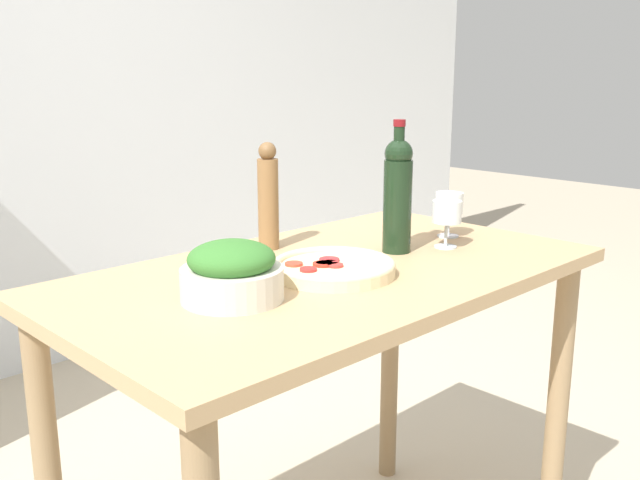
# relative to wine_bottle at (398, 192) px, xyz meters

# --- Properties ---
(prep_counter) EXTENTS (1.25, 0.70, 0.89)m
(prep_counter) POSITION_rel_wine_bottle_xyz_m (-0.22, 0.01, -0.29)
(prep_counter) COLOR tan
(prep_counter) RESTS_ON ground_plane
(wine_bottle) EXTENTS (0.07, 0.07, 0.32)m
(wine_bottle) POSITION_rel_wine_bottle_xyz_m (0.00, 0.00, 0.00)
(wine_bottle) COLOR black
(wine_bottle) RESTS_ON prep_counter
(wine_glass_near) EXTENTS (0.07, 0.07, 0.12)m
(wine_glass_near) POSITION_rel_wine_bottle_xyz_m (0.12, -0.06, -0.06)
(wine_glass_near) COLOR silver
(wine_glass_near) RESTS_ON prep_counter
(wine_glass_far) EXTENTS (0.07, 0.07, 0.12)m
(wine_glass_far) POSITION_rel_wine_bottle_xyz_m (0.22, 0.00, -0.06)
(wine_glass_far) COLOR silver
(wine_glass_far) RESTS_ON prep_counter
(pepper_mill) EXTENTS (0.05, 0.05, 0.27)m
(pepper_mill) POSITION_rel_wine_bottle_xyz_m (-0.21, 0.24, -0.02)
(pepper_mill) COLOR olive
(pepper_mill) RESTS_ON prep_counter
(salad_bowl) EXTENTS (0.20, 0.20, 0.12)m
(salad_bowl) POSITION_rel_wine_bottle_xyz_m (-0.52, -0.02, -0.09)
(salad_bowl) COLOR silver
(salad_bowl) RESTS_ON prep_counter
(homemade_pizza) EXTENTS (0.27, 0.27, 0.03)m
(homemade_pizza) POSITION_rel_wine_bottle_xyz_m (-0.26, -0.03, -0.13)
(homemade_pizza) COLOR beige
(homemade_pizza) RESTS_ON prep_counter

